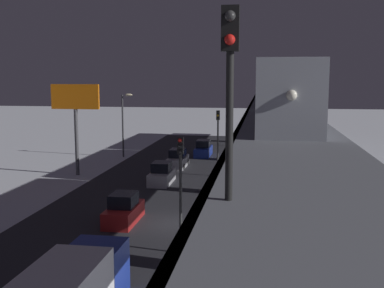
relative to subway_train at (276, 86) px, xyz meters
name	(u,v)px	position (x,y,z in m)	size (l,w,h in m)	color
ground_plane	(172,224)	(6.95, 17.74, -8.72)	(240.00, 240.00, 0.00)	silver
avenue_asphalt	(105,220)	(11.53, 17.74, -8.72)	(11.00, 94.97, 0.01)	#28282D
elevated_railway	(280,135)	(0.09, 17.74, -2.71)	(5.00, 94.97, 6.94)	slate
subway_train	(276,86)	(0.00, 0.00, 0.00)	(2.94, 55.47, 3.40)	#999EA8
rail_signal	(230,70)	(1.80, 37.40, 0.95)	(0.36, 0.41, 4.00)	black
sedan_silver	(178,160)	(10.13, -1.79, -7.94)	(1.91, 4.42, 1.97)	#B2B2B7
sedan_blue	(203,150)	(8.33, -9.40, -7.92)	(1.80, 4.63, 1.97)	navy
sedan_red	(124,211)	(10.13, 17.95, -7.92)	(1.80, 4.13, 1.97)	#A51E1E
sedan_silver_2	(162,175)	(10.13, 6.20, -7.92)	(1.80, 4.20, 1.97)	#B2B2B7
traffic_light_near	(181,178)	(5.43, 22.83, -4.52)	(0.32, 0.44, 6.40)	#2D2D2D
traffic_light_mid	(218,133)	(5.43, 2.25, -4.52)	(0.32, 0.44, 6.40)	#2D2D2D
traffic_light_far	(232,116)	(5.43, -18.32, -4.52)	(0.32, 0.44, 6.40)	#2D2D2D
commercial_billboard	(75,106)	(19.18, 3.67, -1.89)	(4.80, 0.36, 8.90)	#4C4C51
street_lamp_far	(124,117)	(17.60, -7.26, -3.91)	(1.35, 0.44, 7.65)	#38383D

